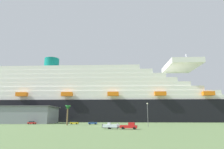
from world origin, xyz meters
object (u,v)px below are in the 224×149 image
at_px(small_boat_on_trailer, 112,126).
at_px(palm_tree, 68,109).
at_px(street_lamp, 148,112).
at_px(pickup_truck, 129,126).
at_px(parked_car_red_hatchback, 32,123).
at_px(parked_car_blue_suv, 93,123).
at_px(parked_car_yellow_taxi, 74,123).
at_px(cruise_ship, 93,100).

xyz_separation_m(small_boat_on_trailer, palm_tree, (-22.22, 25.71, 6.42)).
bearing_deg(street_lamp, pickup_truck, -120.74).
bearing_deg(parked_car_red_hatchback, parked_car_blue_suv, -1.45).
xyz_separation_m(parked_car_red_hatchback, parked_car_yellow_taxi, (22.59, 0.86, 0.00)).
relative_size(small_boat_on_trailer, parked_car_red_hatchback, 1.55).
xyz_separation_m(palm_tree, street_lamp, (36.00, -13.23, -1.33)).
bearing_deg(palm_tree, parked_car_red_hatchback, 152.04).
bearing_deg(cruise_ship, parked_car_red_hatchback, -116.61).
distance_m(small_boat_on_trailer, palm_tree, 34.58).
relative_size(small_boat_on_trailer, parked_car_yellow_taxi, 1.60).
bearing_deg(parked_car_red_hatchback, street_lamp, -23.24).
xyz_separation_m(pickup_truck, parked_car_red_hatchback, (-49.88, 38.57, -0.21)).
relative_size(street_lamp, parked_car_yellow_taxi, 2.16).
height_order(cruise_ship, parked_car_red_hatchback, cruise_ship).
xyz_separation_m(cruise_ship, small_boat_on_trailer, (18.44, -88.87, -16.12)).
bearing_deg(street_lamp, palm_tree, 159.82).
height_order(small_boat_on_trailer, parked_car_yellow_taxi, small_boat_on_trailer).
relative_size(palm_tree, parked_car_yellow_taxi, 2.15).
bearing_deg(cruise_ship, palm_tree, -93.43).
distance_m(small_boat_on_trailer, street_lamp, 19.27).
relative_size(pickup_truck, parked_car_blue_suv, 1.29).
bearing_deg(parked_car_yellow_taxi, parked_car_red_hatchback, -177.82).
relative_size(cruise_ship, pickup_truck, 47.82).
relative_size(pickup_truck, parked_car_yellow_taxi, 1.34).
bearing_deg(palm_tree, cruise_ship, 86.57).
distance_m(pickup_truck, parked_car_red_hatchback, 63.06).
relative_size(parked_car_red_hatchback, parked_car_blue_suv, 1.00).
xyz_separation_m(pickup_truck, small_boat_on_trailer, (-5.65, 1.18, -0.08)).
xyz_separation_m(cruise_ship, pickup_truck, (24.09, -90.05, -16.04)).
distance_m(small_boat_on_trailer, parked_car_blue_suv, 38.36).
bearing_deg(palm_tree, small_boat_on_trailer, -49.16).
bearing_deg(small_boat_on_trailer, parked_car_red_hatchback, 139.79).
bearing_deg(pickup_truck, parked_car_yellow_taxi, 124.68).
distance_m(palm_tree, parked_car_red_hatchback, 25.76).
bearing_deg(street_lamp, parked_car_red_hatchback, 156.76).
xyz_separation_m(palm_tree, parked_car_red_hatchback, (-22.00, 11.68, -6.55)).
xyz_separation_m(cruise_ship, street_lamp, (32.22, -76.39, -11.03)).
height_order(palm_tree, parked_car_red_hatchback, palm_tree).
distance_m(cruise_ship, parked_car_red_hatchback, 59.82).
relative_size(pickup_truck, parked_car_red_hatchback, 1.29).
height_order(palm_tree, parked_car_yellow_taxi, palm_tree).
bearing_deg(parked_car_blue_suv, street_lamp, -43.53).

